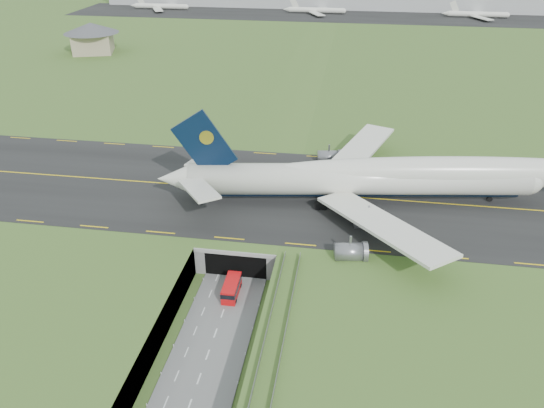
# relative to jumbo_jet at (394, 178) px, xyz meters

# --- Properties ---
(ground) EXTENTS (900.00, 900.00, 0.00)m
(ground) POSITION_rel_jumbo_jet_xyz_m (-29.85, -32.41, -11.89)
(ground) COLOR #3E5B24
(ground) RESTS_ON ground
(airfield_deck) EXTENTS (800.00, 800.00, 6.00)m
(airfield_deck) POSITION_rel_jumbo_jet_xyz_m (-29.85, -32.41, -8.89)
(airfield_deck) COLOR gray
(airfield_deck) RESTS_ON ground
(trench_road) EXTENTS (12.00, 75.00, 0.20)m
(trench_road) POSITION_rel_jumbo_jet_xyz_m (-29.85, -39.91, -11.79)
(trench_road) COLOR slate
(trench_road) RESTS_ON ground
(taxiway) EXTENTS (800.00, 44.00, 0.18)m
(taxiway) POSITION_rel_jumbo_jet_xyz_m (-29.85, 0.59, -5.80)
(taxiway) COLOR black
(taxiway) RESTS_ON airfield_deck
(tunnel_portal) EXTENTS (17.00, 22.30, 6.00)m
(tunnel_portal) POSITION_rel_jumbo_jet_xyz_m (-29.85, -15.69, -8.55)
(tunnel_portal) COLOR gray
(tunnel_portal) RESTS_ON ground
(guideway) EXTENTS (3.00, 53.00, 7.05)m
(guideway) POSITION_rel_jumbo_jet_xyz_m (-18.85, -51.52, -6.57)
(guideway) COLOR #A8A8A3
(guideway) RESTS_ON ground
(jumbo_jet) EXTENTS (105.18, 65.13, 21.79)m
(jumbo_jet) POSITION_rel_jumbo_jet_xyz_m (0.00, 0.00, 0.00)
(jumbo_jet) COLOR silver
(jumbo_jet) RESTS_ON ground
(shuttle_tram) EXTENTS (2.78, 6.97, 2.84)m
(shuttle_tram) POSITION_rel_jumbo_jet_xyz_m (-29.43, -29.86, -10.32)
(shuttle_tram) COLOR red
(shuttle_tram) RESTS_ON ground
(service_building) EXTENTS (30.15, 30.15, 13.08)m
(service_building) POSITION_rel_jumbo_jet_xyz_m (-127.42, 122.68, 1.86)
(service_building) COLOR tan
(service_building) RESTS_ON ground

